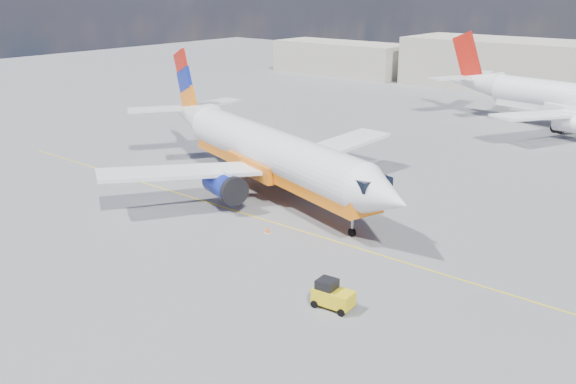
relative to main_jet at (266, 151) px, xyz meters
The scene contains 6 objects.
ground 11.35m from the main_jet, 48.26° to the right, with size 240.00×240.00×0.00m, color slate.
taxi_line 9.46m from the main_jet, 35.08° to the right, with size 70.00×0.15×0.01m, color yellow.
terminal_annex 74.32m from the main_jet, 120.60° to the left, with size 26.00×10.00×6.00m, color #BBB4A1.
main_jet is the anchor object (origin of this frame).
gse_tug 20.90m from the main_jet, 38.10° to the right, with size 2.32×1.56×1.57m.
traffic_cone 9.91m from the main_jet, 47.61° to the right, with size 0.36×0.36×0.51m.
Camera 1 is at (27.56, -30.53, 17.12)m, focal length 40.00 mm.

